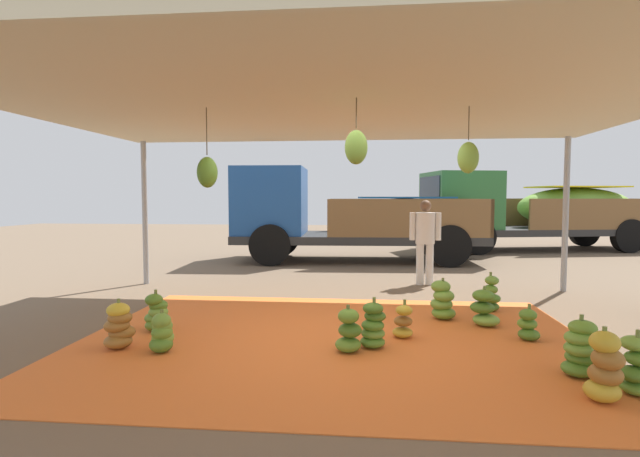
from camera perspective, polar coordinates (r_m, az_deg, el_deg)
ground_plane at (r=8.65m, az=2.99°, el=-7.27°), size 40.00×40.00×0.00m
tarp_orange at (r=5.73m, az=1.59°, el=-12.92°), size 5.80×4.48×0.01m
tent_canopy at (r=5.50m, az=1.59°, el=14.31°), size 8.00×7.00×2.74m
banana_bunch_0 at (r=5.16m, az=28.23°, el=-12.45°), size 0.42×0.42×0.57m
banana_bunch_1 at (r=6.78m, az=14.18°, el=-8.27°), size 0.43×0.42×0.56m
banana_bunch_2 at (r=5.51m, az=-18.05°, el=-11.62°), size 0.34×0.37×0.45m
banana_bunch_3 at (r=7.42m, az=19.46°, el=-7.37°), size 0.33×0.35×0.57m
banana_bunch_4 at (r=4.93m, az=33.13°, el=-13.54°), size 0.39×0.37×0.55m
banana_bunch_5 at (r=5.42m, az=6.26°, el=-11.36°), size 0.34×0.35×0.55m
banana_bunch_6 at (r=6.35m, az=-18.66°, el=-9.40°), size 0.38×0.37×0.51m
banana_bunch_7 at (r=6.60m, az=18.70°, el=-8.96°), size 0.38×0.35×0.51m
banana_bunch_8 at (r=6.15m, az=23.23°, el=-10.42°), size 0.32×0.32×0.41m
banana_bunch_9 at (r=5.82m, az=9.73°, el=-10.82°), size 0.33×0.35×0.45m
banana_bunch_10 at (r=5.24m, az=3.40°, el=-12.03°), size 0.37×0.35×0.51m
banana_bunch_11 at (r=4.62m, az=30.43°, el=-14.03°), size 0.40×0.39×0.61m
banana_bunch_12 at (r=5.80m, az=-22.51°, el=-10.60°), size 0.39×0.40×0.54m
cargo_truck_main at (r=12.52m, az=2.96°, el=1.52°), size 6.35×2.55×2.40m
cargo_truck_far at (r=16.40m, az=23.48°, el=1.99°), size 7.15×3.57×2.40m
worker_0 at (r=9.29m, az=12.24°, el=-0.81°), size 0.58×0.36×1.59m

